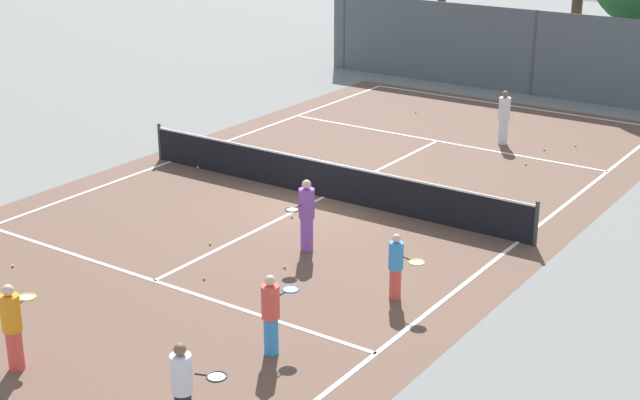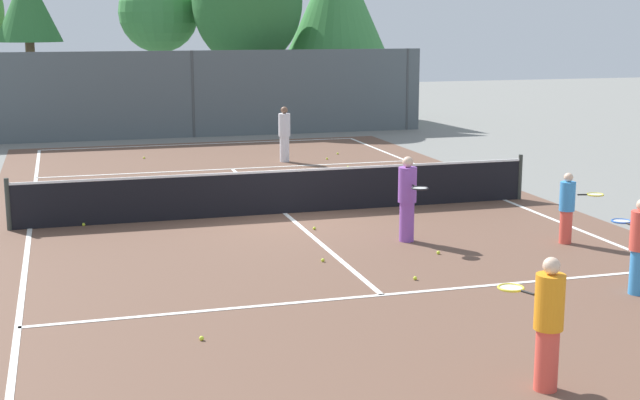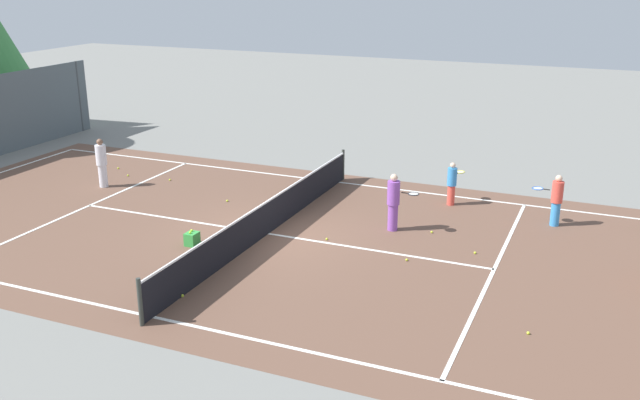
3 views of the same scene
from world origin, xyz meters
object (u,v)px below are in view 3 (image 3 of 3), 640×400
Objects in this scene: tennis_ball_5 at (118,168)px; player_1 at (452,183)px; ball_crate at (192,239)px; tennis_ball_0 at (227,201)px; tennis_ball_7 at (528,333)px; tennis_ball_4 at (183,296)px; player_3 at (394,202)px; player_0 at (102,162)px; tennis_ball_9 at (128,175)px; tennis_ball_11 at (475,253)px; tennis_ball_2 at (327,239)px; tennis_ball_6 at (170,180)px; tennis_ball_1 at (407,260)px; player_5 at (556,200)px; tennis_ball_10 at (432,232)px.

player_1 is at bearing -86.40° from tennis_ball_5.
ball_crate is at bearing -128.66° from tennis_ball_5.
tennis_ball_7 is at bearing -116.77° from tennis_ball_0.
tennis_ball_0 and tennis_ball_4 have the same top height.
ball_crate is 6.45× the size of tennis_ball_0.
tennis_ball_4 is at bearing 155.19° from player_1.
player_3 is at bearing -100.62° from tennis_ball_5.
tennis_ball_4 is 1.00× the size of tennis_ball_7.
ball_crate is at bearing 124.65° from player_3.
player_0 reaches higher than tennis_ball_0.
player_0 is 4.85m from tennis_ball_0.
player_3 is at bearing -98.14° from tennis_ball_9.
player_0 is at bearing 85.67° from tennis_ball_11.
tennis_ball_0 is 4.66m from tennis_ball_2.
tennis_ball_6 is at bearing 67.02° from tennis_ball_2.
tennis_ball_1 is 12.10m from tennis_ball_9.
player_0 is at bearing 59.60° from ball_crate.
player_5 reaches higher than tennis_ball_10.
tennis_ball_6 is at bearing -100.96° from tennis_ball_5.
tennis_ball_1 is (1.24, -5.74, -0.15)m from ball_crate.
ball_crate is (-6.21, 5.74, -0.54)m from player_1.
player_0 is at bearing 49.70° from tennis_ball_4.
player_1 is 8.47m from ball_crate.
player_1 reaches higher than tennis_ball_2.
player_5 is (2.24, -4.25, -0.07)m from player_3.
tennis_ball_1 and tennis_ball_11 have the same top height.
tennis_ball_4 is at bearing 159.75° from tennis_ball_2.
player_1 reaches higher than tennis_ball_7.
player_0 is 1.22× the size of player_1.
player_1 is at bearing -29.23° from tennis_ball_2.
player_5 is 10.55m from ball_crate.
tennis_ball_5 is 1.00× the size of tennis_ball_6.
ball_crate is 3.72m from tennis_ball_2.
tennis_ball_2 is at bearing 123.12° from player_5.
player_0 is 9.23m from tennis_ball_2.
tennis_ball_0 is at bearing 70.43° from tennis_ball_1.
player_1 reaches higher than tennis_ball_6.
ball_crate is 6.45× the size of tennis_ball_1.
player_5 is 23.46× the size of tennis_ball_0.
tennis_ball_11 is at bearing -126.03° from tennis_ball_10.
player_0 is 25.82× the size of tennis_ball_2.
tennis_ball_6 is 10.03m from tennis_ball_10.
tennis_ball_0 is 7.17m from tennis_ball_1.
tennis_ball_11 is (-3.80, -1.54, -0.69)m from player_1.
player_1 is at bearing 1.78° from tennis_ball_10.
tennis_ball_11 is (-1.23, -8.29, 0.00)m from tennis_ball_0.
tennis_ball_9 is (2.99, 9.09, 0.00)m from tennis_ball_2.
tennis_ball_5 is (-0.79, 12.52, -0.69)m from player_1.
ball_crate is at bearing -120.40° from player_0.
player_3 reaches higher than tennis_ball_0.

